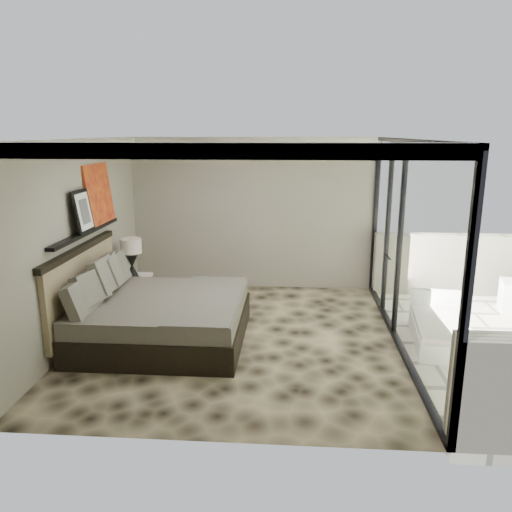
# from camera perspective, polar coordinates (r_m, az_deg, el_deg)

# --- Properties ---
(floor) EXTENTS (5.00, 5.00, 0.00)m
(floor) POSITION_cam_1_polar(r_m,az_deg,el_deg) (7.29, -1.98, -9.32)
(floor) COLOR black
(floor) RESTS_ON ground
(ceiling) EXTENTS (4.50, 5.00, 0.02)m
(ceiling) POSITION_cam_1_polar(r_m,az_deg,el_deg) (6.70, -2.19, 13.16)
(ceiling) COLOR silver
(ceiling) RESTS_ON back_wall
(back_wall) EXTENTS (4.50, 0.02, 2.80)m
(back_wall) POSITION_cam_1_polar(r_m,az_deg,el_deg) (9.30, -0.39, 4.79)
(back_wall) COLOR gray
(back_wall) RESTS_ON floor
(left_wall) EXTENTS (0.02, 5.00, 2.80)m
(left_wall) POSITION_cam_1_polar(r_m,az_deg,el_deg) (7.45, -19.48, 1.67)
(left_wall) COLOR gray
(left_wall) RESTS_ON floor
(glass_wall) EXTENTS (0.08, 5.00, 2.80)m
(glass_wall) POSITION_cam_1_polar(r_m,az_deg,el_deg) (6.99, 16.59, 1.12)
(glass_wall) COLOR white
(glass_wall) RESTS_ON floor
(terrace_slab) EXTENTS (3.00, 5.00, 0.12)m
(terrace_slab) POSITION_cam_1_polar(r_m,az_deg,el_deg) (7.88, 26.71, -9.55)
(terrace_slab) COLOR silver
(terrace_slab) RESTS_ON ground
(picture_ledge) EXTENTS (0.12, 2.20, 0.05)m
(picture_ledge) POSITION_cam_1_polar(r_m,az_deg,el_deg) (7.49, -18.82, 2.58)
(picture_ledge) COLOR black
(picture_ledge) RESTS_ON left_wall
(bed) EXTENTS (2.32, 2.24, 1.28)m
(bed) POSITION_cam_1_polar(r_m,az_deg,el_deg) (7.24, -11.39, -6.61)
(bed) COLOR black
(bed) RESTS_ON floor
(nightstand) EXTENTS (0.60, 0.60, 0.57)m
(nightstand) POSITION_cam_1_polar(r_m,az_deg,el_deg) (8.73, -13.91, -3.79)
(nightstand) COLOR black
(nightstand) RESTS_ON floor
(table_lamp) EXTENTS (0.35, 0.35, 0.65)m
(table_lamp) POSITION_cam_1_polar(r_m,az_deg,el_deg) (8.58, -14.07, 0.41)
(table_lamp) COLOR black
(table_lamp) RESTS_ON nightstand
(abstract_canvas) EXTENTS (0.13, 0.90, 0.90)m
(abstract_canvas) POSITION_cam_1_polar(r_m,az_deg,el_deg) (7.98, -17.52, 6.79)
(abstract_canvas) COLOR #B4270F
(abstract_canvas) RESTS_ON picture_ledge
(framed_print) EXTENTS (0.11, 0.50, 0.60)m
(framed_print) POSITION_cam_1_polar(r_m,az_deg,el_deg) (7.29, -19.17, 4.85)
(framed_print) COLOR black
(framed_print) RESTS_ON picture_ledge
(lounger) EXTENTS (0.90, 1.54, 0.57)m
(lounger) POSITION_cam_1_polar(r_m,az_deg,el_deg) (7.55, 20.33, -7.95)
(lounger) COLOR white
(lounger) RESTS_ON terrace_slab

